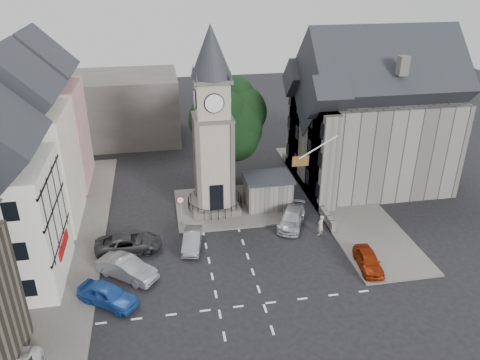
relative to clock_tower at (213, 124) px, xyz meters
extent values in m
plane|color=black|center=(0.00, -7.99, -8.12)|extent=(120.00, 120.00, 0.00)
cube|color=#595651|center=(-12.50, -1.99, -8.05)|extent=(6.00, 30.00, 0.14)
cube|color=#595651|center=(12.00, 0.01, -8.05)|extent=(6.00, 26.00, 0.14)
cube|color=#595651|center=(1.50, 0.01, -8.04)|extent=(10.00, 8.00, 0.16)
cube|color=silver|center=(0.00, -13.49, -8.12)|extent=(20.00, 8.00, 0.01)
cube|color=#4C4944|center=(0.00, 0.01, -7.77)|extent=(4.20, 4.20, 0.70)
torus|color=black|center=(0.00, 0.01, -7.04)|extent=(4.86, 4.86, 0.06)
cube|color=gray|center=(0.00, 0.01, -3.42)|extent=(3.00, 3.00, 8.00)
cube|color=black|center=(0.00, -1.44, -6.22)|extent=(1.20, 0.25, 2.40)
cube|color=#4C4944|center=(0.00, 0.01, 0.58)|extent=(3.30, 3.30, 0.25)
cube|color=gray|center=(0.00, 0.01, 2.18)|extent=(2.70, 2.70, 3.20)
cylinder|color=white|center=(0.00, -1.39, 2.18)|extent=(1.50, 0.12, 1.50)
cube|color=#4C4944|center=(0.00, 0.01, 3.78)|extent=(3.10, 3.10, 0.30)
cone|color=black|center=(0.00, 0.01, 6.03)|extent=(3.40, 3.40, 4.20)
cube|color=#595652|center=(4.80, -0.49, -6.72)|extent=(4.00, 3.00, 2.80)
cube|color=black|center=(4.80, -0.49, -5.17)|extent=(4.30, 3.30, 0.25)
cylinder|color=black|center=(2.00, 5.01, -5.92)|extent=(0.70, 0.70, 4.40)
cylinder|color=black|center=(-3.20, -2.49, -6.87)|extent=(0.10, 0.10, 2.50)
cone|color=#A50C0C|center=(-3.20, -2.59, -5.62)|extent=(0.70, 0.06, 0.70)
cone|color=white|center=(-3.20, -2.61, -5.62)|extent=(0.54, 0.04, 0.54)
cube|color=tan|center=(-15.50, 8.01, -3.12)|extent=(7.50, 7.00, 10.00)
cube|color=beige|center=(-15.50, 0.01, -3.12)|extent=(7.50, 7.00, 10.00)
cube|color=silver|center=(-15.50, -7.99, -3.62)|extent=(7.50, 7.00, 9.00)
cube|color=#4C4944|center=(-12.00, 20.01, -4.12)|extent=(20.00, 10.00, 8.00)
cube|color=#595652|center=(16.00, 3.01, -3.62)|extent=(14.00, 10.00, 9.00)
cube|color=#595652|center=(9.80, -0.49, -3.62)|extent=(1.60, 4.40, 9.00)
cube|color=#595652|center=(9.80, 6.51, -3.62)|extent=(1.60, 4.40, 9.00)
cube|color=#595652|center=(9.20, 2.01, -7.67)|extent=(0.40, 16.00, 0.90)
cylinder|color=white|center=(8.00, -3.99, -1.12)|extent=(3.17, 0.10, 1.89)
plane|color=#B21414|center=(6.60, -3.99, -2.22)|extent=(1.40, 0.00, 1.40)
imported|color=#1C479D|center=(-8.62, -11.66, -7.39)|extent=(4.48, 3.88, 1.46)
imported|color=gray|center=(-7.50, -8.96, -7.36)|extent=(4.62, 4.07, 1.51)
imported|color=#2E2E30|center=(-7.50, -5.66, -7.41)|extent=(5.19, 2.59, 1.41)
imported|color=gray|center=(-2.57, -5.95, -7.48)|extent=(2.03, 4.05, 1.27)
imported|color=#A8A9B0|center=(6.09, -4.06, -7.44)|extent=(3.74, 5.03, 1.36)
imported|color=maroon|center=(9.97, -10.99, -7.47)|extent=(1.94, 3.95, 1.30)
imported|color=#B2A293|center=(8.00, -5.99, -7.22)|extent=(0.78, 0.74, 1.80)
camera|label=1|loc=(-4.35, -37.29, 12.82)|focal=35.00mm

